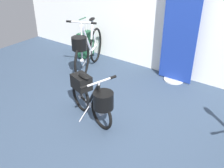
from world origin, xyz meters
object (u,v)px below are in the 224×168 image
(folding_bike_foreground, at_px, (92,96))
(floor_banner_stand, at_px, (179,38))
(display_bike_right, at_px, (87,49))
(rolling_suitcase, at_px, (86,44))

(folding_bike_foreground, bearing_deg, floor_banner_stand, 76.45)
(display_bike_right, bearing_deg, floor_banner_stand, 23.43)
(floor_banner_stand, height_order, rolling_suitcase, floor_banner_stand)
(folding_bike_foreground, xyz_separation_m, display_bike_right, (-1.06, 1.13, 0.09))
(folding_bike_foreground, height_order, rolling_suitcase, rolling_suitcase)
(folding_bike_foreground, bearing_deg, display_bike_right, 133.17)
(floor_banner_stand, height_order, display_bike_right, floor_banner_stand)
(display_bike_right, bearing_deg, rolling_suitcase, 133.99)
(folding_bike_foreground, relative_size, rolling_suitcase, 1.13)
(folding_bike_foreground, xyz_separation_m, rolling_suitcase, (-1.59, 1.68, -0.10))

